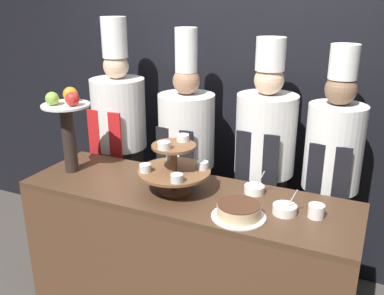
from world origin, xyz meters
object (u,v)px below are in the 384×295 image
cake_round (239,211)px  serving_bowl_near (285,209)px  fruit_pedestal (68,120)px  chef_center_left (187,151)px  chef_center_right (264,159)px  cup_white (316,211)px  tiered_stand (174,166)px  chef_right (331,171)px  serving_bowl_far (254,189)px  chef_left (120,134)px

cake_round → serving_bowl_near: serving_bowl_near is taller
fruit_pedestal → chef_center_left: (0.56, 0.60, -0.33)m
cake_round → chef_center_right: 0.73m
cup_white → tiered_stand: bearing=-177.3°
tiered_stand → chef_right: (0.82, 0.60, -0.11)m
chef_right → chef_center_left: bearing=-180.0°
cup_white → chef_center_left: bearing=151.4°
tiered_stand → serving_bowl_far: size_ratio=2.87×
tiered_stand → serving_bowl_near: size_ratio=2.82×
chef_left → fruit_pedestal: bearing=-88.1°
serving_bowl_near → chef_center_right: size_ratio=0.08×
tiered_stand → cake_round: bearing=-16.6°
chef_center_left → chef_center_right: size_ratio=1.02×
chef_center_left → chef_center_right: (0.58, 0.00, 0.03)m
cake_round → cup_white: cake_round is taller
cup_white → chef_right: bearing=90.3°
cup_white → chef_right: chef_right is taller
cup_white → serving_bowl_near: (-0.16, -0.03, -0.01)m
chef_center_right → cake_round: bearing=-84.4°
fruit_pedestal → chef_right: 1.72m
serving_bowl_near → serving_bowl_far: size_ratio=1.02×
cup_white → chef_right: 0.56m
fruit_pedestal → serving_bowl_near: bearing=0.2°
chef_center_right → serving_bowl_near: bearing=-64.4°
cup_white → chef_center_right: bearing=128.3°
fruit_pedestal → serving_bowl_far: 1.26m
chef_left → chef_center_right: bearing=-0.0°
cup_white → chef_left: size_ratio=0.05×
tiered_stand → cup_white: size_ratio=5.00×
chef_center_left → chef_right: 1.02m
cake_round → serving_bowl_near: (0.21, 0.14, -0.01)m
cake_round → cup_white: size_ratio=3.38×
tiered_stand → chef_left: (-0.79, 0.60, -0.08)m
fruit_pedestal → chef_right: size_ratio=0.31×
cake_round → chef_center_right: (-0.07, 0.73, 0.02)m
cup_white → serving_bowl_far: bearing=159.2°
cake_round → chef_left: size_ratio=0.15×
cup_white → chef_center_right: 0.71m
fruit_pedestal → chef_left: chef_left is taller
cup_white → chef_right: size_ratio=0.05×
cup_white → chef_center_left: chef_center_left is taller
serving_bowl_near → chef_left: 1.56m
chef_center_left → serving_bowl_far: bearing=-32.8°
chef_left → cake_round: bearing=-30.6°
fruit_pedestal → chef_center_right: chef_center_right is taller
cake_round → serving_bowl_near: bearing=33.8°
serving_bowl_far → fruit_pedestal: bearing=-171.4°
fruit_pedestal → cake_round: 1.26m
serving_bowl_far → cake_round: bearing=-87.8°
cake_round → chef_center_left: (-0.65, 0.73, -0.01)m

